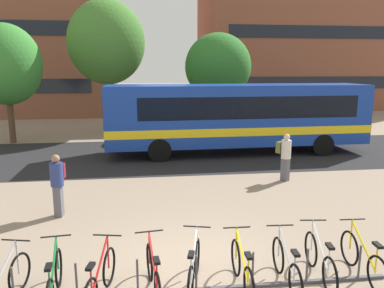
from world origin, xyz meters
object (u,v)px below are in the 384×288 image
Objects in this scene: parked_bicycle_yellow_8 at (363,259)px; commuter_olive_pack_1 at (285,154)px; parked_bicycle_yellow_5 at (242,270)px; commuter_maroon_pack_2 at (58,181)px; street_tree_1 at (107,42)px; parked_bicycle_silver_6 at (286,267)px; parked_bicycle_white_4 at (194,269)px; parked_bicycle_white_7 at (320,261)px; parked_bicycle_red_2 at (100,281)px; parked_bicycle_silver_0 at (2,287)px; street_tree_2 at (218,67)px; parked_bicycle_red_3 at (153,275)px; city_bus at (236,116)px; street_tree_0 at (6,65)px; parked_bicycle_green_1 at (54,282)px.

parked_bicycle_yellow_8 is 1.02× the size of commuter_olive_pack_1.
parked_bicycle_yellow_5 is at bearing 94.56° from parked_bicycle_yellow_8.
commuter_maroon_pack_2 is 14.21m from street_tree_1.
parked_bicycle_silver_6 is 1.01× the size of commuter_maroon_pack_2.
parked_bicycle_white_4 is 0.98× the size of parked_bicycle_white_7.
parked_bicycle_red_2 and parked_bicycle_silver_6 have the same top height.
commuter_olive_pack_1 is (4.07, 6.21, 0.58)m from parked_bicycle_white_4.
parked_bicycle_silver_0 is 0.98× the size of parked_bicycle_yellow_5.
parked_bicycle_yellow_8 is 17.30m from street_tree_2.
parked_bicycle_red_3 is 1.57m from parked_bicycle_yellow_5.
street_tree_1 is at bearing 15.95° from parked_bicycle_red_2.
parked_bicycle_red_2 is 18.28m from street_tree_1.
street_tree_1 is (-3.82, 17.49, 5.07)m from parked_bicycle_yellow_5.
city_bus is at bearing -3.31° from parked_bicycle_white_4.
parked_bicycle_silver_0 is 0.27× the size of street_tree_0.
street_tree_1 is (-2.25, 17.45, 5.07)m from parked_bicycle_red_3.
commuter_olive_pack_1 is at bearing -17.11° from parked_bicycle_silver_6.
parked_bicycle_silver_0 is 0.98× the size of parked_bicycle_green_1.
commuter_maroon_pack_2 reaches higher than parked_bicycle_yellow_5.
parked_bicycle_white_7 is at bearing 83.14° from city_bus.
parked_bicycle_white_4 is 0.98× the size of parked_bicycle_silver_6.
parked_bicycle_silver_0 is 5.58m from parked_bicycle_white_7.
parked_bicycle_green_1 is 1.00× the size of parked_bicycle_silver_6.
parked_bicycle_white_4 is 0.98× the size of parked_bicycle_yellow_8.
parked_bicycle_yellow_5 is 1.02× the size of commuter_olive_pack_1.
street_tree_1 is 1.31× the size of street_tree_2.
street_tree_1 is (-6.18, 17.40, 5.07)m from parked_bicycle_yellow_8.
parked_bicycle_silver_0 and parked_bicycle_yellow_5 have the same top height.
parked_bicycle_red_2 is 1.01× the size of parked_bicycle_white_4.
parked_bicycle_yellow_8 is at bearing -91.72° from street_tree_2.
parked_bicycle_green_1 is 1.01× the size of commuter_maroon_pack_2.
commuter_maroon_pack_2 is (-2.44, 3.97, 0.60)m from parked_bicycle_red_3.
parked_bicycle_white_4 is 0.98× the size of parked_bicycle_yellow_5.
parked_bicycle_red_2 is 3.29m from parked_bicycle_silver_6.
parked_bicycle_silver_6 is 1.02× the size of commuter_olive_pack_1.
street_tree_1 is (-1.35, 17.51, 5.07)m from parked_bicycle_red_2.
street_tree_1 is at bearing -3.13° from parked_bicycle_green_1.
street_tree_2 is (0.51, 16.91, 3.65)m from parked_bicycle_yellow_8.
parked_bicycle_silver_0 is at bearing 98.24° from parked_bicycle_white_7.
commuter_maroon_pack_2 is at bearing -106.12° from commuter_olive_pack_1.
city_bus reaches higher than parked_bicycle_yellow_5.
parked_bicycle_white_7 is at bearing -74.11° from parked_bicycle_silver_6.
commuter_maroon_pack_2 is at bearing 61.69° from parked_bicycle_white_7.
city_bus is at bearing -11.92° from parked_bicycle_yellow_5.
parked_bicycle_red_3 is 1.00× the size of parked_bicycle_yellow_8.
parked_bicycle_green_1 is (0.81, 0.07, 0.00)m from parked_bicycle_silver_0.
parked_bicycle_white_7 is (5.58, 0.17, 0.00)m from parked_bicycle_silver_0.
street_tree_2 is (1.33, 16.84, 3.65)m from parked_bicycle_white_7.
parked_bicycle_red_3 is at bearing -64.16° from street_tree_0.
parked_bicycle_red_3 is 2.39m from parked_bicycle_silver_6.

